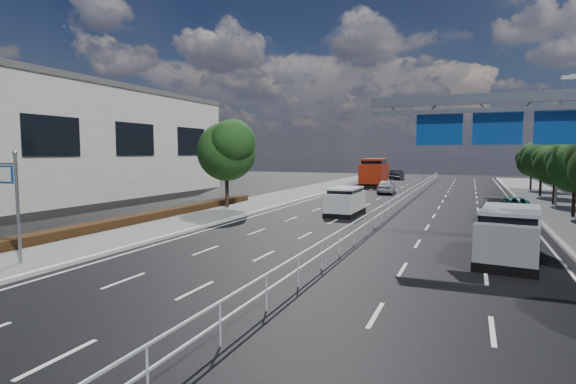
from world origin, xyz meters
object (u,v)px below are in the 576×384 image
(white_minivan, at_px, (345,201))
(near_car_dark, at_px, (397,175))
(red_bus, at_px, (375,171))
(overhead_gantry, at_px, (517,121))
(near_car_silver, at_px, (386,186))
(toilet_sign, at_px, (8,188))
(parked_car_dark, at_px, (495,211))
(parked_car_teal, at_px, (515,207))
(silver_minivan, at_px, (510,235))

(white_minivan, distance_m, near_car_dark, 43.26)
(red_bus, bearing_deg, overhead_gantry, -75.26)
(near_car_silver, height_order, near_car_dark, near_car_dark)
(toilet_sign, bearing_deg, near_car_dark, 85.31)
(near_car_silver, height_order, parked_car_dark, near_car_silver)
(overhead_gantry, bearing_deg, red_bus, 109.73)
(parked_car_dark, bearing_deg, red_bus, 119.70)
(overhead_gantry, bearing_deg, parked_car_teal, 84.81)
(red_bus, distance_m, parked_car_teal, 29.32)
(white_minivan, distance_m, red_bus, 29.35)
(toilet_sign, bearing_deg, silver_minivan, 24.44)
(near_car_silver, xyz_separation_m, silver_minivan, (9.64, -27.97, 0.31))
(overhead_gantry, xyz_separation_m, silver_minivan, (-0.24, -2.12, -4.57))
(parked_car_teal, distance_m, parked_car_dark, 3.28)
(toilet_sign, relative_size, white_minivan, 0.99)
(overhead_gantry, xyz_separation_m, near_car_dark, (-12.65, 51.46, -4.83))
(near_car_silver, distance_m, parked_car_dark, 19.46)
(white_minivan, relative_size, parked_car_dark, 0.98)
(toilet_sign, distance_m, silver_minivan, 19.27)
(toilet_sign, relative_size, overhead_gantry, 0.42)
(toilet_sign, relative_size, red_bus, 0.37)
(silver_minivan, bearing_deg, parked_car_teal, 92.22)
(toilet_sign, xyz_separation_m, near_car_dark, (5.04, 61.51, -2.17))
(red_bus, bearing_deg, silver_minivan, -76.55)
(near_car_silver, bearing_deg, toilet_sign, 74.20)
(red_bus, xyz_separation_m, parked_car_dark, (13.17, -28.45, -1.17))
(red_bus, bearing_deg, parked_car_dark, -70.14)
(near_car_silver, bearing_deg, silver_minivan, 105.50)
(near_car_dark, xyz_separation_m, parked_car_teal, (13.74, -39.51, -0.15))
(overhead_gantry, relative_size, near_car_dark, 2.19)
(overhead_gantry, relative_size, red_bus, 0.86)
(overhead_gantry, xyz_separation_m, white_minivan, (-9.65, 8.30, -4.68))
(near_car_silver, relative_size, parked_car_teal, 0.94)
(white_minivan, relative_size, red_bus, 0.37)
(near_car_dark, bearing_deg, parked_car_teal, 111.33)
(red_bus, height_order, near_car_dark, red_bus)
(white_minivan, bearing_deg, silver_minivan, -47.36)
(toilet_sign, height_order, white_minivan, toilet_sign)
(red_bus, height_order, parked_car_teal, red_bus)
(near_car_silver, distance_m, near_car_dark, 25.76)
(white_minivan, bearing_deg, toilet_sign, -113.10)
(white_minivan, xyz_separation_m, parked_car_teal, (10.74, 3.65, -0.30))
(red_bus, distance_m, near_car_dark, 14.12)
(toilet_sign, distance_m, overhead_gantry, 20.52)
(near_car_dark, height_order, parked_car_dark, near_car_dark)
(near_car_silver, relative_size, silver_minivan, 0.80)
(overhead_gantry, distance_m, parked_car_dark, 10.23)
(overhead_gantry, distance_m, silver_minivan, 5.05)
(silver_minivan, bearing_deg, toilet_sign, -147.96)
(toilet_sign, distance_m, parked_car_dark, 25.90)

